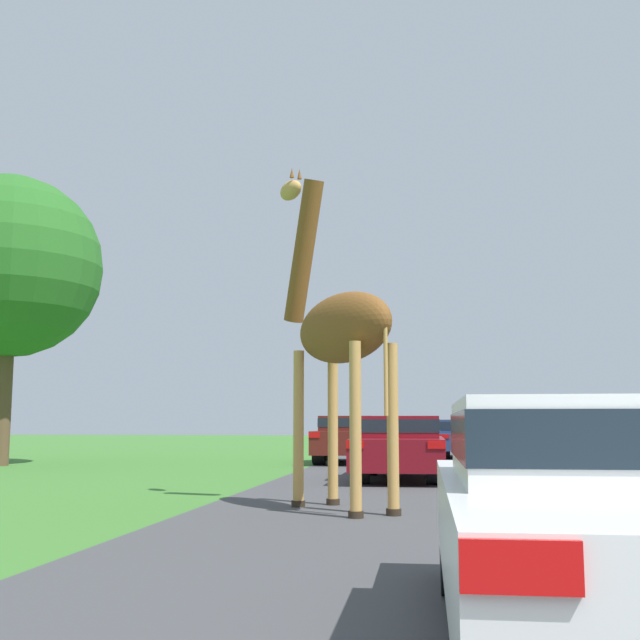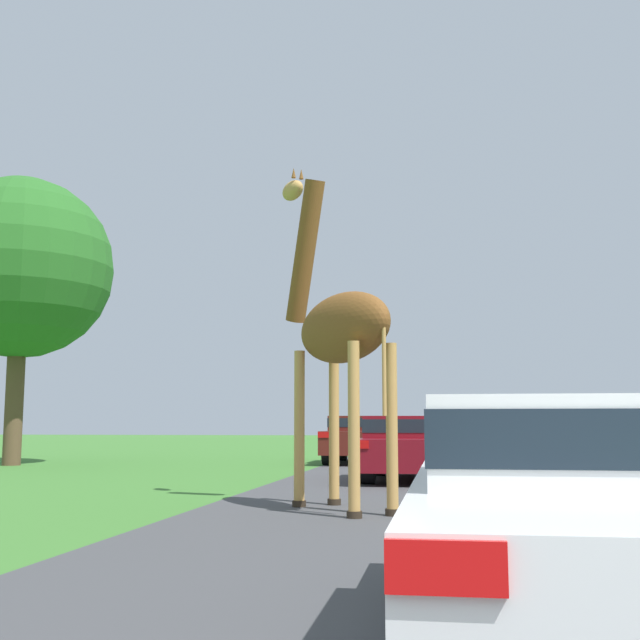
# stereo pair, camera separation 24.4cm
# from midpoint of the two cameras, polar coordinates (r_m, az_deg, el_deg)

# --- Properties ---
(road) EXTENTS (7.90, 120.00, 0.00)m
(road) POSITION_cam_midpoint_polar(r_m,az_deg,el_deg) (30.57, 10.26, -9.42)
(road) COLOR #424244
(road) RESTS_ON ground
(giraffe_near_road) EXTENTS (2.12, 2.64, 5.08)m
(giraffe_near_road) POSITION_cam_midpoint_polar(r_m,az_deg,el_deg) (11.00, 1.87, -0.51)
(giraffe_near_road) COLOR tan
(giraffe_near_road) RESTS_ON ground
(car_lead_maroon) EXTENTS (1.75, 4.33, 1.26)m
(car_lead_maroon) POSITION_cam_midpoint_polar(r_m,az_deg,el_deg) (4.44, 20.08, -12.79)
(car_lead_maroon) COLOR silver
(car_lead_maroon) RESTS_ON ground
(car_queue_right) EXTENTS (1.89, 4.20, 1.38)m
(car_queue_right) POSITION_cam_midpoint_polar(r_m,az_deg,el_deg) (21.38, 16.05, -8.17)
(car_queue_right) COLOR gray
(car_queue_right) RESTS_ON ground
(car_queue_left) EXTENTS (1.97, 4.27, 1.28)m
(car_queue_left) POSITION_cam_midpoint_polar(r_m,az_deg,el_deg) (27.80, 11.41, -8.17)
(car_queue_left) COLOR navy
(car_queue_left) RESTS_ON ground
(car_far_ahead) EXTENTS (1.80, 4.30, 1.30)m
(car_far_ahead) POSITION_cam_midpoint_polar(r_m,az_deg,el_deg) (16.86, 6.57, -8.87)
(car_far_ahead) COLOR maroon
(car_far_ahead) RESTS_ON ground
(car_verge_right) EXTENTS (1.70, 4.54, 1.37)m
(car_verge_right) POSITION_cam_midpoint_polar(r_m,az_deg,el_deg) (24.03, 3.01, -8.33)
(car_verge_right) COLOR #561914
(car_verge_right) RESTS_ON ground
(tree_centre_back) EXTENTS (5.19, 5.19, 8.17)m
(tree_centre_back) POSITION_cam_midpoint_polar(r_m,az_deg,el_deg) (24.41, -20.24, 3.47)
(tree_centre_back) COLOR brown
(tree_centre_back) RESTS_ON ground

